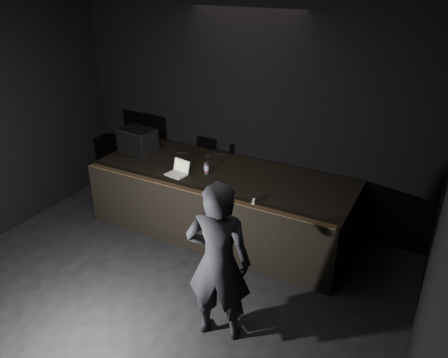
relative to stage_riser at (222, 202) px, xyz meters
name	(u,v)px	position (x,y,z in m)	size (l,w,h in m)	color
ground	(106,345)	(0.00, -2.73, -0.50)	(7.00, 7.00, 0.00)	black
room_walls	(80,184)	(0.00, -2.73, 1.52)	(6.10, 7.10, 3.52)	black
stage_riser	(222,202)	(0.00, 0.00, 0.00)	(4.00, 1.50, 1.00)	black
riser_lip	(197,192)	(0.00, -0.71, 0.51)	(3.92, 0.10, 0.01)	brown
stage_monitor	(137,140)	(-1.67, 0.11, 0.69)	(0.63, 0.49, 0.39)	black
cable	(201,153)	(-0.66, 0.49, 0.51)	(0.02, 0.02, 0.83)	black
laptop	(178,171)	(-0.56, -0.33, 0.55)	(0.34, 0.31, 0.21)	silver
beer_can	(207,168)	(-0.19, -0.13, 0.59)	(0.08, 0.08, 0.18)	silver
plastic_cup	(208,156)	(-0.46, 0.37, 0.55)	(0.08, 0.08, 0.10)	white
wii_remote	(253,202)	(0.81, -0.61, 0.51)	(0.03, 0.14, 0.03)	white
person	(219,263)	(1.01, -1.94, 0.47)	(0.71, 0.47, 1.95)	black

